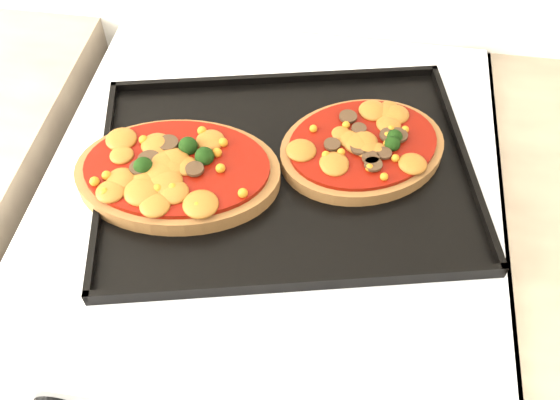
% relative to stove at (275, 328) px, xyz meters
% --- Properties ---
extents(stove, '(0.60, 0.60, 0.91)m').
position_rel_stove_xyz_m(stove, '(0.00, 0.00, 0.00)').
color(stove, silver).
rests_on(stove, floor).
extents(baking_tray, '(0.54, 0.45, 0.02)m').
position_rel_stove_xyz_m(baking_tray, '(0.02, -0.01, 0.47)').
color(baking_tray, black).
rests_on(baking_tray, stove).
extents(pizza_left, '(0.27, 0.20, 0.04)m').
position_rel_stove_xyz_m(pizza_left, '(-0.11, -0.04, 0.48)').
color(pizza_left, '#9E6336').
rests_on(pizza_left, baking_tray).
extents(pizza_right, '(0.27, 0.25, 0.03)m').
position_rel_stove_xyz_m(pizza_right, '(0.11, 0.04, 0.48)').
color(pizza_right, '#9E6336').
rests_on(pizza_right, baking_tray).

